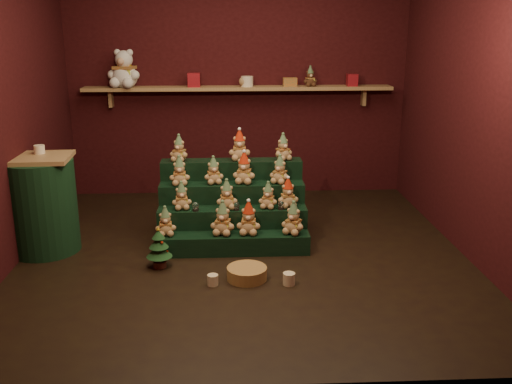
{
  "coord_description": "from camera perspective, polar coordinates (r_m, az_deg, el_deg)",
  "views": [
    {
      "loc": [
        -0.14,
        -4.86,
        2.03
      ],
      "look_at": [
        0.12,
        0.25,
        0.51
      ],
      "focal_mm": 40.0,
      "sensor_mm": 36.0,
      "label": 1
    }
  ],
  "objects": [
    {
      "name": "riser_tier_midback",
      "position": [
        5.6,
        -2.39,
        -1.81
      ],
      "size": [
        1.4,
        0.22,
        0.54
      ],
      "primitive_type": "cube",
      "color": "black",
      "rests_on": "ground"
    },
    {
      "name": "teddy_6",
      "position": [
        5.33,
        1.22,
        -0.33
      ],
      "size": [
        0.21,
        0.2,
        0.25
      ],
      "primitive_type": null,
      "rotation": [
        0.0,
        0.0,
        -0.28
      ],
      "color": "tan",
      "rests_on": "riser_tier_midfront"
    },
    {
      "name": "right_wall",
      "position": [
        5.37,
        21.44,
        8.67
      ],
      "size": [
        0.1,
        4.0,
        2.8
      ],
      "primitive_type": "cube",
      "color": "black",
      "rests_on": "ground"
    },
    {
      "name": "gift_tin_red_b",
      "position": [
        6.9,
        9.58,
        10.99
      ],
      "size": [
        0.12,
        0.12,
        0.14
      ],
      "primitive_type": "cube",
      "color": "maroon",
      "rests_on": "back_shelf"
    },
    {
      "name": "back_shelf",
      "position": [
        6.77,
        -1.75,
        10.29
      ],
      "size": [
        3.6,
        0.26,
        0.24
      ],
      "color": "#A77F53",
      "rests_on": "ground"
    },
    {
      "name": "teddy_2",
      "position": [
        5.17,
        -0.75,
        -2.62
      ],
      "size": [
        0.24,
        0.22,
        0.3
      ],
      "primitive_type": null,
      "rotation": [
        0.0,
        0.0,
        -0.11
      ],
      "color": "tan",
      "rests_on": "riser_tier_front"
    },
    {
      "name": "teddy_12",
      "position": [
        5.66,
        -7.69,
        4.35
      ],
      "size": [
        0.23,
        0.22,
        0.26
      ],
      "primitive_type": null,
      "rotation": [
        0.0,
        0.0,
        -0.34
      ],
      "color": "tan",
      "rests_on": "riser_tier_back"
    },
    {
      "name": "front_wall",
      "position": [
        2.88,
        -0.1,
        3.93
      ],
      "size": [
        4.0,
        0.1,
        2.8
      ],
      "primitive_type": "cube",
      "color": "black",
      "rests_on": "ground"
    },
    {
      "name": "teddy_9",
      "position": [
        5.5,
        -4.27,
        2.17
      ],
      "size": [
        0.22,
        0.2,
        0.26
      ],
      "primitive_type": null,
      "rotation": [
        0.0,
        0.0,
        0.2
      ],
      "color": "tan",
      "rests_on": "riser_tier_midback"
    },
    {
      "name": "teddy_10",
      "position": [
        5.49,
        -1.19,
        2.42
      ],
      "size": [
        0.25,
        0.23,
        0.3
      ],
      "primitive_type": null,
      "rotation": [
        0.0,
        0.0,
        -0.21
      ],
      "color": "tan",
      "rests_on": "riser_tier_midback"
    },
    {
      "name": "teddy_0",
      "position": [
        5.21,
        -9.05,
        -2.91
      ],
      "size": [
        0.21,
        0.19,
        0.26
      ],
      "primitive_type": null,
      "rotation": [
        0.0,
        0.0,
        0.12
      ],
      "color": "tan",
      "rests_on": "riser_tier_front"
    },
    {
      "name": "mini_christmas_tree",
      "position": [
        4.98,
        -9.68,
        -5.48
      ],
      "size": [
        0.22,
        0.22,
        0.38
      ],
      "rotation": [
        0.0,
        0.0,
        -0.05
      ],
      "color": "#4B251A",
      "rests_on": "ground"
    },
    {
      "name": "teddy_5",
      "position": [
        5.32,
        -2.94,
        -0.24
      ],
      "size": [
        0.21,
        0.2,
        0.27
      ],
      "primitive_type": null,
      "rotation": [
        0.0,
        0.0,
        0.1
      ],
      "color": "tan",
      "rests_on": "riser_tier_midfront"
    },
    {
      "name": "teddy_8",
      "position": [
        5.49,
        -7.66,
        2.12
      ],
      "size": [
        0.21,
        0.19,
        0.27
      ],
      "primitive_type": null,
      "rotation": [
        0.0,
        0.0,
        0.05
      ],
      "color": "tan",
      "rests_on": "riser_tier_midback"
    },
    {
      "name": "ground",
      "position": [
        5.27,
        -1.19,
        -6.13
      ],
      "size": [
        4.0,
        4.0,
        0.0
      ],
      "primitive_type": "plane",
      "color": "black",
      "rests_on": "ground"
    },
    {
      "name": "brown_bear",
      "position": [
        6.8,
        5.43,
        11.42
      ],
      "size": [
        0.18,
        0.17,
        0.23
      ],
      "primitive_type": null,
      "rotation": [
        0.0,
        0.0,
        0.18
      ],
      "color": "#4B2C19",
      "rests_on": "back_shelf"
    },
    {
      "name": "teddy_13",
      "position": [
        5.66,
        -1.66,
        4.69
      ],
      "size": [
        0.22,
        0.2,
        0.3
      ],
      "primitive_type": null,
      "rotation": [
        0.0,
        0.0,
        -0.04
      ],
      "color": "tan",
      "rests_on": "riser_tier_back"
    },
    {
      "name": "scarf_gift_box",
      "position": [
        6.78,
        3.42,
        10.92
      ],
      "size": [
        0.16,
        0.1,
        0.1
      ],
      "primitive_type": "cube",
      "color": "#D0541D",
      "rests_on": "back_shelf"
    },
    {
      "name": "back_wall",
      "position": [
        6.94,
        -1.79,
        11.32
      ],
      "size": [
        4.0,
        0.1,
        2.8
      ],
      "primitive_type": "cube",
      "color": "black",
      "rests_on": "ground"
    },
    {
      "name": "gift_tin_cream",
      "position": [
        6.74,
        -0.89,
        11.0
      ],
      "size": [
        0.14,
        0.14,
        0.12
      ],
      "primitive_type": "cylinder",
      "color": "beige",
      "rests_on": "back_shelf"
    },
    {
      "name": "teddy_4",
      "position": [
        5.34,
        -7.45,
        -0.37
      ],
      "size": [
        0.2,
        0.19,
        0.26
      ],
      "primitive_type": null,
      "rotation": [
        0.0,
        0.0,
        0.12
      ],
      "color": "tan",
      "rests_on": "riser_tier_midfront"
    },
    {
      "name": "riser_tier_midfront",
      "position": [
        5.42,
        -2.36,
        -3.44
      ],
      "size": [
        1.4,
        0.22,
        0.36
      ],
      "primitive_type": "cube",
      "color": "black",
      "rests_on": "ground"
    },
    {
      "name": "shelf_plush_ball",
      "position": [
        6.74,
        -1.2,
        11.0
      ],
      "size": [
        0.12,
        0.12,
        0.12
      ],
      "primitive_type": "sphere",
      "color": "tan",
      "rests_on": "back_shelf"
    },
    {
      "name": "wicker_basket",
      "position": [
        4.74,
        -0.91,
        -8.13
      ],
      "size": [
        0.43,
        0.43,
        0.1
      ],
      "primitive_type": "cylinder",
      "rotation": [
        0.0,
        0.0,
        -0.4
      ],
      "color": "#A17841",
      "rests_on": "ground"
    },
    {
      "name": "snow_globe_a",
      "position": [
        5.3,
        -6.07,
        -1.45
      ],
      "size": [
        0.06,
        0.06,
        0.08
      ],
      "color": "black",
      "rests_on": "riser_tier_midfront"
    },
    {
      "name": "mug_right",
      "position": [
        4.65,
        3.32,
        -8.66
      ],
      "size": [
        0.1,
        0.1,
        0.1
      ],
      "primitive_type": "cylinder",
      "color": "beige",
      "rests_on": "ground"
    },
    {
      "name": "teddy_7",
      "position": [
        5.36,
        3.21,
        -0.09
      ],
      "size": [
        0.22,
        0.2,
        0.28
      ],
      "primitive_type": null,
      "rotation": [
        0.0,
        0.0,
        0.15
      ],
      "color": "tan",
      "rests_on": "riser_tier_midfront"
    },
    {
      "name": "snow_globe_c",
      "position": [
        5.31,
        2.53,
        -1.33
      ],
      "size": [
        0.06,
        0.06,
        0.08
      ],
      "color": "black",
      "rests_on": "riser_tier_midfront"
    },
    {
      "name": "riser_tier_front",
      "position": [
        5.24,
        -2.32,
        -5.19
      ],
      "size": [
        1.4,
        0.22,
        0.18
      ],
      "primitive_type": "cube",
      "color": "black",
      "rests_on": "ground"
    },
    {
      "name": "white_bear",
      "position": [
        6.81,
        -13.05,
        12.41
      ],
      "size": [
        0.46,
        0.43,
        0.54
      ],
      "primitive_type": null,
      "rotation": [
        0.0,
        0.0,
        -0.26
      ],
      "color": "white",
      "rests_on": "back_shelf"
    },
    {
      "name": "side_table",
      "position": [
        5.54,
        -20.64,
        -1.19
      ],
      "size": [
        0.62,
        0.62,
        0.9
      ],
      "rotation": [
        0.0,
        0.0,
        0.05
      ],
      "color": "#A77F53",
      "rests_on": "ground"
    },
    {
      "name": "teddy_1",
      "position": [
        5.17,
        -3.35,
        -2.63
      ],
      "size": [
        0.26,
        0.24,
        0.31
      ],
      "primitive_type": null,
      "rotation": [
        0.0,
        0.0,
        -0.21
      ],
      "color": "tan",
      "rests_on": "riser_tier_front"
    },
    {
      "name": "riser_tier_back",
      "position": [
        5.78,
        -2.43,
        -0.27
      ],
      "size": [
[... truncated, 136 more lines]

